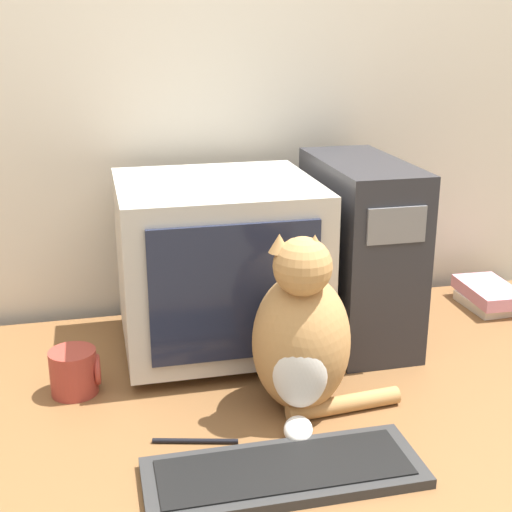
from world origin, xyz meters
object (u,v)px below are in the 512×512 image
object	(u,v)px
book_stack	(491,296)
pen	(195,441)
crt_monitor	(218,264)
mug	(75,372)
computer_tower	(359,250)
keyboard	(284,472)
cat	(302,338)

from	to	relation	value
book_stack	pen	size ratio (longest dim) A/B	1.34
crt_monitor	book_stack	bearing A→B (deg)	5.47
crt_monitor	pen	size ratio (longest dim) A/B	2.83
mug	computer_tower	bearing A→B (deg)	12.33
computer_tower	pen	bearing A→B (deg)	-139.59
keyboard	pen	world-z (taller)	keyboard
computer_tower	pen	xyz separation A→B (m)	(-0.44, -0.38, -0.20)
keyboard	cat	size ratio (longest dim) A/B	1.29
computer_tower	cat	size ratio (longest dim) A/B	1.16
crt_monitor	keyboard	world-z (taller)	crt_monitor
crt_monitor	mug	xyz separation A→B (m)	(-0.32, -0.15, -0.15)
crt_monitor	mug	size ratio (longest dim) A/B	4.27
keyboard	cat	world-z (taller)	cat
book_stack	mug	size ratio (longest dim) A/B	2.02
mug	crt_monitor	bearing A→B (deg)	24.77
book_stack	pen	world-z (taller)	book_stack
cat	book_stack	xyz separation A→B (m)	(0.63, 0.38, -0.12)
cat	book_stack	bearing A→B (deg)	48.56
crt_monitor	computer_tower	bearing A→B (deg)	-0.98
book_stack	mug	distance (m)	1.07
mug	pen	bearing A→B (deg)	-48.70
crt_monitor	computer_tower	size ratio (longest dim) A/B	1.02
keyboard	mug	xyz separation A→B (m)	(-0.33, 0.37, 0.04)
crt_monitor	computer_tower	distance (m)	0.33
pen	mug	bearing A→B (deg)	131.30
cat	pen	bearing A→B (deg)	-143.41
crt_monitor	cat	world-z (taller)	crt_monitor
book_stack	computer_tower	bearing A→B (deg)	-169.38
crt_monitor	book_stack	world-z (taller)	crt_monitor
book_stack	pen	bearing A→B (deg)	-151.88
pen	mug	size ratio (longest dim) A/B	1.51
computer_tower	book_stack	bearing A→B (deg)	10.62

